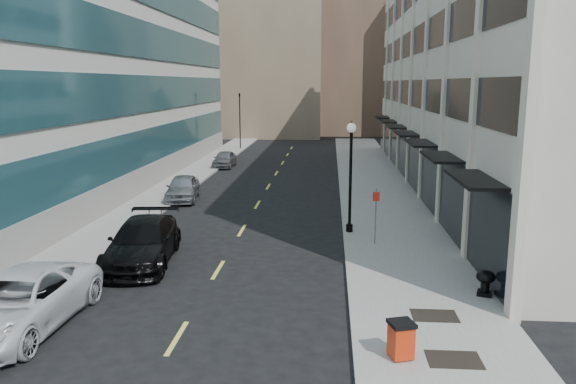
# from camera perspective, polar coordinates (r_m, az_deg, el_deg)

# --- Properties ---
(ground) EXTENTS (160.00, 160.00, 0.00)m
(ground) POSITION_cam_1_polar(r_m,az_deg,el_deg) (15.25, -13.29, -17.49)
(ground) COLOR black
(ground) RESTS_ON ground
(sidewalk_right) EXTENTS (5.00, 80.00, 0.15)m
(sidewalk_right) POSITION_cam_1_polar(r_m,az_deg,el_deg) (33.65, 9.64, -1.36)
(sidewalk_right) COLOR gray
(sidewalk_right) RESTS_ON ground
(sidewalk_left) EXTENTS (3.00, 80.00, 0.15)m
(sidewalk_left) POSITION_cam_1_polar(r_m,az_deg,el_deg) (35.20, -13.69, -0.98)
(sidewalk_left) COLOR gray
(sidewalk_left) RESTS_ON ground
(building_right) EXTENTS (15.30, 46.50, 18.25)m
(building_right) POSITION_cam_1_polar(r_m,az_deg,el_deg) (41.72, 22.48, 12.67)
(building_right) COLOR beige
(building_right) RESTS_ON ground
(building_left) EXTENTS (16.14, 46.00, 20.00)m
(building_left) POSITION_cam_1_polar(r_m,az_deg,el_deg) (44.68, -23.38, 13.73)
(building_left) COLOR beige
(building_left) RESTS_ON ground
(skyline_tan_near) EXTENTS (14.00, 18.00, 28.00)m
(skyline_tan_near) POSITION_cam_1_polar(r_m,az_deg,el_deg) (81.44, -1.64, 15.82)
(skyline_tan_near) COLOR #7F6E53
(skyline_tan_near) RESTS_ON ground
(skyline_brown) EXTENTS (12.00, 16.00, 34.00)m
(skyline_brown) POSITION_cam_1_polar(r_m,az_deg,el_deg) (85.37, 7.07, 17.54)
(skyline_brown) COLOR brown
(skyline_brown) RESTS_ON ground
(skyline_tan_far) EXTENTS (12.00, 14.00, 22.00)m
(skyline_tan_far) POSITION_cam_1_polar(r_m,az_deg,el_deg) (92.63, -7.31, 13.30)
(skyline_tan_far) COLOR #7F6E53
(skyline_tan_far) RESTS_ON ground
(skyline_stone) EXTENTS (10.00, 14.00, 20.00)m
(skyline_stone) POSITION_cam_1_polar(r_m,az_deg,el_deg) (79.96, 14.51, 12.70)
(skyline_stone) COLOR beige
(skyline_stone) RESTS_ON ground
(grate_mid) EXTENTS (1.40, 1.00, 0.01)m
(grate_mid) POSITION_cam_1_polar(r_m,az_deg,el_deg) (15.78, 16.51, -16.00)
(grate_mid) COLOR black
(grate_mid) RESTS_ON sidewalk_right
(grate_far) EXTENTS (1.40, 1.00, 0.01)m
(grate_far) POSITION_cam_1_polar(r_m,az_deg,el_deg) (18.27, 14.65, -12.05)
(grate_far) COLOR black
(grate_far) RESTS_ON sidewalk_right
(road_centerline) EXTENTS (0.15, 68.20, 0.01)m
(road_centerline) POSITION_cam_1_polar(r_m,az_deg,el_deg) (30.89, -3.85, -2.47)
(road_centerline) COLOR #D8CC4C
(road_centerline) RESTS_ON ground
(traffic_signal) EXTENTS (0.66, 0.66, 6.98)m
(traffic_signal) POSITION_cam_1_polar(r_m,az_deg,el_deg) (61.53, -4.95, 9.61)
(traffic_signal) COLOR black
(traffic_signal) RESTS_ON ground
(car_white_van) EXTENTS (3.04, 6.19, 1.69)m
(car_white_van) POSITION_cam_1_polar(r_m,az_deg,el_deg) (18.64, -25.71, -10.07)
(car_white_van) COLOR silver
(car_white_van) RESTS_ON ground
(car_black_pickup) EXTENTS (3.11, 6.27, 1.75)m
(car_black_pickup) POSITION_cam_1_polar(r_m,az_deg,el_deg) (23.52, -14.55, -4.95)
(car_black_pickup) COLOR black
(car_black_pickup) RESTS_ON ground
(car_silver_sedan) EXTENTS (2.40, 4.78, 1.56)m
(car_silver_sedan) POSITION_cam_1_polar(r_m,az_deg,el_deg) (35.52, -10.64, 0.42)
(car_silver_sedan) COLOR gray
(car_silver_sedan) RESTS_ON ground
(car_grey_sedan) EXTENTS (1.69, 4.15, 1.41)m
(car_grey_sedan) POSITION_cam_1_polar(r_m,az_deg,el_deg) (49.02, -6.46, 3.34)
(car_grey_sedan) COLOR slate
(car_grey_sedan) RESTS_ON ground
(trash_bin) EXTENTS (0.78, 0.78, 1.01)m
(trash_bin) POSITION_cam_1_polar(r_m,az_deg,el_deg) (15.32, 11.41, -14.37)
(trash_bin) COLOR red
(trash_bin) RESTS_ON sidewalk_right
(lamppost) EXTENTS (0.44, 0.44, 5.34)m
(lamppost) POSITION_cam_1_polar(r_m,az_deg,el_deg) (26.67, 6.38, 2.51)
(lamppost) COLOR black
(lamppost) RESTS_ON sidewalk_right
(sign_post) EXTENTS (0.29, 0.06, 2.51)m
(sign_post) POSITION_cam_1_polar(r_m,az_deg,el_deg) (25.06, 8.92, -1.66)
(sign_post) COLOR slate
(sign_post) RESTS_ON sidewalk_right
(urn_planter) EXTENTS (0.63, 0.63, 0.88)m
(urn_planter) POSITION_cam_1_polar(r_m,az_deg,el_deg) (20.23, 19.43, -8.44)
(urn_planter) COLOR black
(urn_planter) RESTS_ON sidewalk_right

